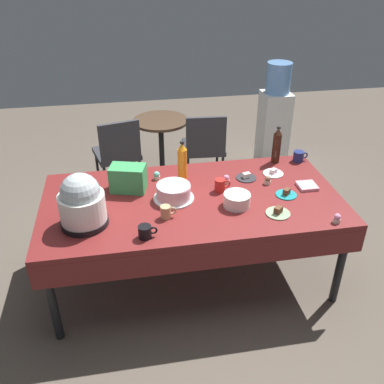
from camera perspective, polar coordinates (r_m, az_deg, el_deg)
The scene contains 26 objects.
ground at distance 3.55m, azimuth 0.00°, elevation -11.14°, with size 9.00×9.00×0.00m, color brown.
potluck_table at distance 3.13m, azimuth 0.00°, elevation -1.76°, with size 2.20×1.10×0.75m.
frosted_layer_cake at distance 3.06m, azimuth -2.53°, elevation -0.03°, with size 0.30×0.30×0.12m.
slow_cooker at distance 2.81m, azimuth -14.78°, elevation -1.36°, with size 0.32×0.32×0.38m.
glass_salad_bowl at distance 3.27m, azimuth -15.15°, elevation 0.71°, with size 0.23×0.23×0.08m, color #B2C6BC.
ceramic_snack_bowl at distance 3.00m, azimuth 6.13°, elevation -1.08°, with size 0.19×0.19×0.10m, color silver.
dessert_plate_charcoal at distance 3.38m, azimuth 7.40°, elevation 2.03°, with size 0.16×0.16×0.05m.
dessert_plate_white at distance 3.48m, azimuth 11.00°, elevation 2.59°, with size 0.16×0.16×0.04m.
dessert_plate_sage at distance 2.97m, azimuth 11.64°, elevation -2.70°, with size 0.17×0.17×0.05m.
dessert_plate_teal at distance 3.20m, azimuth 12.72°, elevation -0.22°, with size 0.16×0.16×0.05m.
cupcake_vanilla at distance 3.31m, azimuth 10.27°, elevation 1.58°, with size 0.05×0.05×0.07m.
cupcake_cocoa at distance 3.29m, azimuth 4.69°, elevation 1.76°, with size 0.05×0.05×0.07m.
cupcake_berry at distance 2.98m, azimuth 19.14°, elevation -3.42°, with size 0.05×0.05×0.07m.
cupcake_mint at distance 3.34m, azimuth -4.82°, elevation 2.23°, with size 0.05×0.05×0.07m.
soda_bottle_cola at distance 3.62m, azimuth 11.46°, elevation 6.19°, with size 0.07×0.07×0.32m.
soda_bottle_orange_juice at distance 3.28m, azimuth -1.33°, elevation 4.15°, with size 0.07×0.07×0.32m.
coffee_mug_tan at distance 2.86m, azimuth -3.54°, elevation -2.73°, with size 0.11×0.07×0.09m.
coffee_mug_red at distance 3.17m, azimuth 3.88°, elevation 0.94°, with size 0.12×0.08×0.10m.
coffee_mug_black at distance 2.69m, azimuth -6.38°, elevation -5.40°, with size 0.12×0.09×0.09m.
coffee_mug_navy at distance 3.72m, azimuth 14.33°, elevation 4.73°, with size 0.13×0.09×0.09m.
soda_carton at distance 3.18m, azimuth -8.69°, elevation 1.85°, with size 0.26×0.16×0.20m, color #338C4C.
paper_napkin_stack at distance 3.35m, azimuth 15.36°, elevation 0.85°, with size 0.14×0.14×0.02m, color pink.
maroon_chair_left at distance 4.49m, azimuth -10.04°, elevation 5.57°, with size 0.53×0.53×0.85m.
maroon_chair_right at distance 4.57m, azimuth 1.69°, elevation 6.50°, with size 0.47×0.47×0.85m.
round_cafe_table at distance 4.71m, azimuth -4.21°, elevation 7.29°, with size 0.60×0.60×0.72m.
water_cooler at distance 5.10m, azimuth 11.13°, elevation 9.79°, with size 0.32×0.32×1.24m.
Camera 1 is at (-0.46, -2.59, 2.38)m, focal length 39.17 mm.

